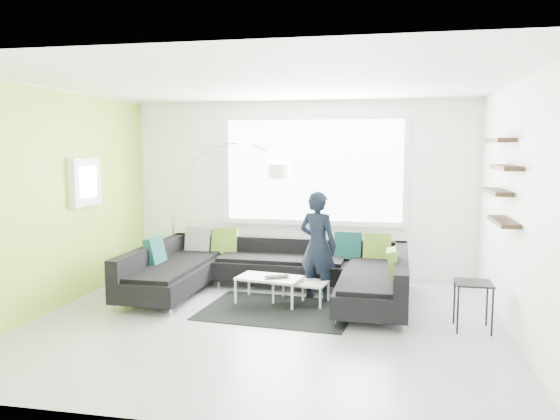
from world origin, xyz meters
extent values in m
plane|color=gray|center=(0.00, 0.00, 0.00)|extent=(5.50, 5.50, 0.00)
cube|color=white|center=(0.00, 2.50, 1.40)|extent=(5.50, 0.04, 2.80)
cube|color=white|center=(0.00, -2.50, 1.40)|extent=(5.50, 0.04, 2.80)
cube|color=white|center=(-2.75, 0.00, 1.40)|extent=(0.04, 5.00, 2.80)
cube|color=white|center=(2.75, 0.00, 1.40)|extent=(0.04, 5.00, 2.80)
cube|color=white|center=(0.00, 0.00, 2.80)|extent=(5.50, 5.00, 0.04)
cube|color=#93C638|center=(-2.74, 0.00, 1.40)|extent=(0.01, 5.00, 2.80)
cube|color=white|center=(0.20, 2.46, 1.70)|extent=(2.96, 0.06, 1.68)
cube|color=white|center=(-2.68, 0.60, 1.60)|extent=(0.12, 0.66, 0.66)
cube|color=black|center=(2.64, 0.40, 1.70)|extent=(0.20, 1.24, 0.95)
cube|color=black|center=(-0.18, 0.97, 0.19)|extent=(3.71, 2.34, 0.39)
cube|color=black|center=(-0.18, 0.97, 0.53)|extent=(3.71, 2.34, 0.29)
cube|color=#4C7219|center=(-0.18, 0.97, 0.59)|extent=(3.29, 0.26, 0.41)
cube|color=black|center=(0.03, 0.44, 0.01)|extent=(2.00, 1.54, 0.01)
cube|color=white|center=(0.06, 0.80, 0.18)|extent=(1.17, 0.80, 0.35)
cube|color=black|center=(2.35, 0.16, 0.28)|extent=(0.41, 0.41, 0.56)
imported|color=black|center=(0.46, 1.07, 0.74)|extent=(0.78, 0.72, 1.48)
imported|color=black|center=(-0.02, 0.68, 0.37)|extent=(0.50, 0.47, 0.03)
camera|label=1|loc=(1.38, -6.17, 2.08)|focal=35.00mm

